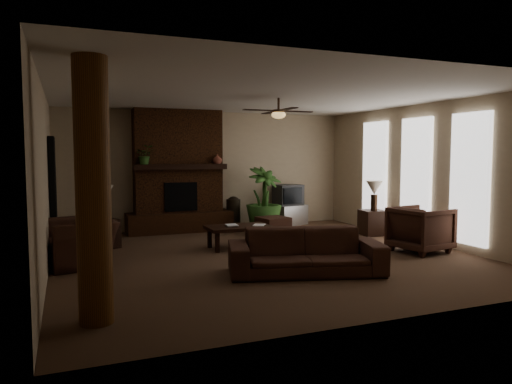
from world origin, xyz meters
name	(u,v)px	position (x,y,z in m)	size (l,w,h in m)	color
room_shell	(265,177)	(0.00, 0.00, 1.40)	(7.00, 7.00, 7.00)	brown
fireplace	(179,181)	(-0.80, 3.22, 1.16)	(2.40, 0.70, 2.80)	#482613
windows	(416,176)	(3.45, 0.20, 1.35)	(0.08, 3.65, 2.35)	white
log_column	(93,192)	(-2.95, -2.40, 1.40)	(0.36, 0.36, 2.80)	brown
doorway	(53,195)	(-3.44, 1.80, 1.05)	(0.10, 1.00, 2.10)	black
ceiling_fan	(279,113)	(0.40, 0.30, 2.53)	(1.35, 1.35, 0.37)	#302015
sofa	(306,244)	(0.09, -1.37, 0.45)	(2.29, 0.67, 0.89)	#40261B
armchair_left	(80,235)	(-3.03, 0.48, 0.49)	(1.13, 0.74, 0.99)	#40261B
armchair_right	(421,227)	(2.78, -0.76, 0.46)	(0.90, 0.84, 0.92)	#40261B
coffee_table	(239,229)	(-0.19, 0.81, 0.37)	(1.20, 0.70, 0.43)	black
ottoman	(273,226)	(1.01, 1.90, 0.20)	(0.60, 0.60, 0.40)	#40261B
tv_stand	(289,215)	(2.01, 3.15, 0.25)	(0.85, 0.50, 0.50)	silver
tv	(288,195)	(1.97, 3.14, 0.76)	(0.70, 0.59, 0.52)	#323234
floor_vase	(233,210)	(0.51, 3.15, 0.43)	(0.34, 0.34, 0.77)	black
floor_plant	(264,213)	(1.06, 2.57, 0.42)	(0.83, 1.49, 0.83)	#345C24
side_table_left	(103,234)	(-2.59, 1.79, 0.28)	(0.50, 0.50, 0.55)	black
lamp_left	(104,196)	(-2.55, 1.83, 1.00)	(0.43, 0.43, 0.65)	#302015
side_table_right	(373,223)	(3.06, 1.10, 0.28)	(0.50, 0.50, 0.55)	black
lamp_right	(374,190)	(3.06, 1.06, 1.00)	(0.40, 0.40, 0.65)	#302015
mantel_plant	(145,157)	(-1.60, 2.93, 1.72)	(0.38, 0.42, 0.33)	#345C24
mantel_vase	(217,159)	(0.05, 2.92, 1.67)	(0.22, 0.23, 0.22)	brown
book_a	(226,219)	(-0.43, 0.85, 0.57)	(0.22, 0.03, 0.29)	#999999
book_b	(254,218)	(0.08, 0.73, 0.58)	(0.21, 0.02, 0.29)	#999999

